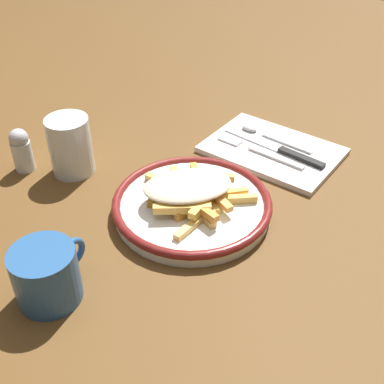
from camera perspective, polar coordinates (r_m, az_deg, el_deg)
ground_plane at (r=0.78m, az=0.00°, el=-2.33°), size 2.60×2.60×0.00m
plate at (r=0.77m, az=0.00°, el=-1.52°), size 0.25×0.25×0.03m
fries_heap at (r=0.76m, az=0.18°, el=0.16°), size 0.17×0.18×0.04m
napkin at (r=0.93m, az=9.21°, el=4.76°), size 0.17×0.24×0.01m
fork at (r=0.91m, az=7.78°, el=4.66°), size 0.03×0.18×0.01m
knife at (r=0.92m, az=10.25°, el=4.77°), size 0.04×0.21×0.01m
spoon at (r=0.96m, az=8.28°, el=6.66°), size 0.03×0.15×0.01m
water_glass at (r=0.87m, az=-13.81°, el=5.18°), size 0.07×0.07×0.10m
coffee_mug at (r=0.66m, az=-16.34°, el=-9.12°), size 0.11×0.08×0.08m
salt_shaker at (r=0.91m, az=-19.03°, el=4.63°), size 0.03×0.03×0.08m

